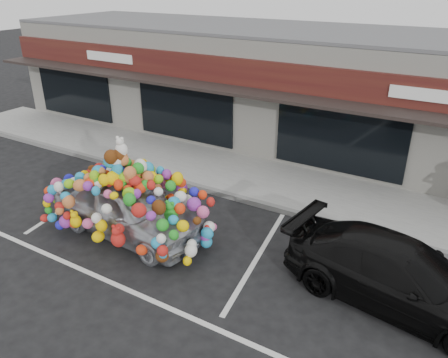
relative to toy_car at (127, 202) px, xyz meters
The scene contains 9 objects.
ground 1.19m from the toy_car, 41.69° to the left, with size 90.00×90.00×0.00m, color black.
shop_building 9.06m from the toy_car, 86.34° to the left, with size 24.00×7.20×4.31m.
sidewalk 4.62m from the toy_car, 82.78° to the left, with size 26.00×3.00×0.15m, color gray.
kerb 3.17m from the toy_car, 79.25° to the left, with size 26.00×0.18×0.16m, color slate.
parking_stripe_left 2.87m from the toy_car, 164.91° to the left, with size 0.12×4.40×0.01m, color silver.
parking_stripe_mid 3.56m from the toy_car, 11.88° to the left, with size 0.12×4.40×0.01m, color silver.
lane_line 3.26m from the toy_car, 34.86° to the right, with size 14.00×0.12×0.01m, color silver.
toy_car is the anchor object (origin of this frame).
black_sedan 6.53m from the toy_car, ahead, with size 4.66×1.90×1.35m, color black.
Camera 1 is at (6.53, -7.66, 6.14)m, focal length 35.00 mm.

